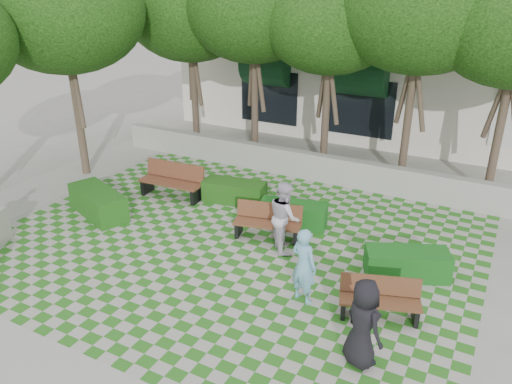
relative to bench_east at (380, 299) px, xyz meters
The scene contains 16 objects.
ground 4.16m from the bench_east, behind, with size 90.00×90.00×0.00m, color gray.
lawn 4.29m from the bench_east, 165.68° to the left, with size 12.00×12.00×0.00m, color #2B721E.
sidewalk_west 11.40m from the bench_east, behind, with size 2.00×12.00×0.01m, color #9E9B93.
retaining_wall 7.50m from the bench_east, 123.49° to the left, with size 15.00×0.36×0.90m, color #9E9B93.
bench_east is the anchor object (origin of this frame).
bench_mid 3.95m from the bench_east, 151.31° to the left, with size 1.83×0.97×0.92m.
bench_west 7.81m from the bench_east, 158.52° to the left, with size 2.06×0.80×1.06m.
hedge_east 1.76m from the bench_east, 85.01° to the left, with size 1.86×0.74×0.65m, color #154F18.
hedge_midright 4.29m from the bench_east, 138.00° to the left, with size 1.83×0.73×0.64m, color #154F19.
hedge_midleft 6.38m from the bench_east, 147.48° to the left, with size 1.87×0.75×0.65m, color #1B4913.
hedge_west 8.42m from the bench_east, behind, with size 2.13×0.85×0.74m, color #1A4E14.
person_blue 1.65m from the bench_east, behind, with size 0.62×0.41×1.70m, color #74B6D3.
person_dark 1.51m from the bench_east, 87.87° to the right, with size 0.83×0.54×1.70m, color black.
person_white 3.27m from the bench_east, 151.46° to the left, with size 0.88×0.69×1.82m, color silver.
tree_row 9.74m from the bench_east, 134.96° to the left, with size 17.70×13.40×7.41m.
building 14.65m from the bench_east, 102.78° to the left, with size 18.00×8.92×5.15m.
Camera 1 is at (5.84, -8.52, 6.38)m, focal length 35.00 mm.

